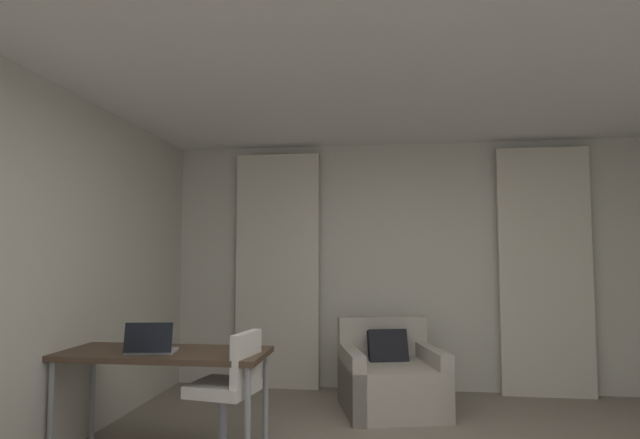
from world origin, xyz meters
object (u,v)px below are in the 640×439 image
at_px(armchair, 391,380).
at_px(laptop, 151,347).
at_px(desk_chair, 228,405).
at_px(desk, 164,359).

height_order(armchair, laptop, laptop).
distance_m(armchair, laptop, 2.20).
bearing_deg(laptop, desk_chair, 0.36).
height_order(desk, desk_chair, desk_chair).
distance_m(armchair, desk_chair, 1.76).
bearing_deg(armchair, laptop, -139.96).
distance_m(desk_chair, laptop, 0.67).
distance_m(desk, desk_chair, 0.58).
height_order(desk_chair, laptop, laptop).
bearing_deg(desk, desk_chair, -11.39).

